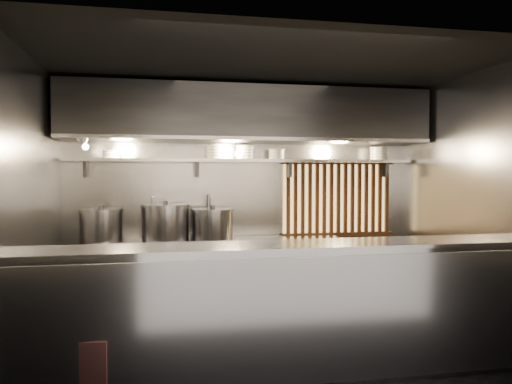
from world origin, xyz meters
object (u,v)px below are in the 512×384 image
object	(u,v)px
pendant_bulb	(239,154)
stock_pot_mid	(165,222)
stock_pot_left	(101,225)
heat_lamp	(83,142)
stock_pot_right	(213,224)

from	to	relation	value
pendant_bulb	stock_pot_mid	bearing A→B (deg)	-178.68
pendant_bulb	stock_pot_left	world-z (taller)	pendant_bulb
heat_lamp	stock_pot_left	size ratio (longest dim) A/B	0.51
pendant_bulb	stock_pot_mid	xyz separation A→B (m)	(-0.90, -0.02, -0.84)
heat_lamp	stock_pot_right	distance (m)	1.78
stock_pot_mid	stock_pot_right	world-z (taller)	stock_pot_mid
pendant_bulb	stock_pot_left	distance (m)	1.86
pendant_bulb	stock_pot_right	bearing A→B (deg)	-167.15
stock_pot_mid	stock_pot_right	size ratio (longest dim) A/B	1.40
heat_lamp	stock_pot_mid	world-z (taller)	heat_lamp
heat_lamp	stock_pot_left	world-z (taller)	heat_lamp
pendant_bulb	stock_pot_left	xyz separation A→B (m)	(-1.65, -0.02, -0.86)
stock_pot_right	stock_pot_left	bearing A→B (deg)	177.67
stock_pot_mid	stock_pot_left	bearing A→B (deg)	-179.83
stock_pot_mid	stock_pot_right	bearing A→B (deg)	-5.62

